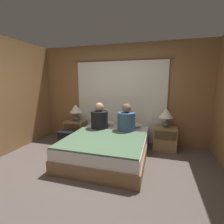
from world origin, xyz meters
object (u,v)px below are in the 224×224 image
(bed, at_px, (108,146))
(pillow_left, at_px, (105,123))
(nightstand_left, at_px, (76,130))
(person_left_in_bed, at_px, (99,119))
(lamp_left, at_px, (76,110))
(pillow_right, at_px, (131,125))
(nightstand_right, at_px, (165,138))
(beer_bottle_on_left_stand, at_px, (78,119))
(backpack_on_floor, at_px, (66,138))
(person_right_in_bed, at_px, (126,120))
(lamp_right, at_px, (166,114))

(bed, bearing_deg, pillow_left, 113.60)
(nightstand_left, bearing_deg, person_left_in_bed, -21.02)
(lamp_left, height_order, pillow_right, lamp_left)
(person_left_in_bed, bearing_deg, nightstand_left, 158.98)
(nightstand_left, bearing_deg, nightstand_right, 0.00)
(nightstand_right, bearing_deg, lamp_left, 179.16)
(nightstand_left, relative_size, beer_bottle_on_left_stand, 2.62)
(beer_bottle_on_left_stand, bearing_deg, backpack_on_floor, -116.14)
(person_right_in_bed, bearing_deg, backpack_on_floor, -174.49)
(lamp_right, distance_m, backpack_on_floor, 2.45)
(lamp_left, relative_size, beer_bottle_on_left_stand, 2.15)
(nightstand_left, height_order, lamp_right, lamp_right)
(lamp_left, xyz_separation_m, lamp_right, (2.30, 0.00, 0.00))
(bed, height_order, beer_bottle_on_left_stand, beer_bottle_on_left_stand)
(lamp_left, bearing_deg, backpack_on_floor, -92.35)
(pillow_left, distance_m, backpack_on_floor, 1.02)
(lamp_right, bearing_deg, person_left_in_bed, -167.04)
(lamp_right, distance_m, person_right_in_bed, 0.93)
(person_left_in_bed, bearing_deg, beer_bottle_on_left_stand, 163.33)
(bed, distance_m, backpack_on_floor, 1.20)
(pillow_left, xyz_separation_m, person_left_in_bed, (0.00, -0.37, 0.19))
(nightstand_right, bearing_deg, pillow_left, 177.67)
(lamp_left, distance_m, person_right_in_bed, 1.49)
(person_left_in_bed, height_order, beer_bottle_on_left_stand, person_left_in_bed)
(bed, bearing_deg, lamp_left, 146.46)
(nightstand_right, height_order, backpack_on_floor, nightstand_right)
(person_left_in_bed, xyz_separation_m, person_right_in_bed, (0.64, 0.00, 0.00))
(bed, bearing_deg, person_right_in_bed, 54.55)
(pillow_left, bearing_deg, beer_bottle_on_left_stand, -165.28)
(nightstand_left, distance_m, person_right_in_bed, 1.55)
(bed, distance_m, nightstand_right, 1.36)
(bed, relative_size, lamp_left, 4.44)
(lamp_right, bearing_deg, bed, -146.46)
(backpack_on_floor, bearing_deg, lamp_left, 87.65)
(beer_bottle_on_left_stand, bearing_deg, person_left_in_bed, -16.67)
(nightstand_right, height_order, person_left_in_bed, person_left_in_bed)
(nightstand_right, relative_size, pillow_right, 0.99)
(bed, xyz_separation_m, beer_bottle_on_left_stand, (-1.00, 0.62, 0.39))
(bed, relative_size, lamp_right, 4.44)
(nightstand_right, relative_size, pillow_left, 0.99)
(lamp_left, xyz_separation_m, person_left_in_bed, (0.81, -0.34, -0.12))
(pillow_right, relative_size, person_left_in_bed, 0.86)
(beer_bottle_on_left_stand, bearing_deg, nightstand_right, 2.98)
(person_left_in_bed, bearing_deg, pillow_left, 90.18)
(person_left_in_bed, distance_m, backpack_on_floor, 0.97)
(pillow_right, xyz_separation_m, person_left_in_bed, (-0.69, -0.37, 0.19))
(nightstand_right, relative_size, lamp_left, 1.22)
(lamp_right, height_order, pillow_right, lamp_right)
(pillow_left, distance_m, pillow_right, 0.69)
(pillow_left, height_order, backpack_on_floor, pillow_left)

